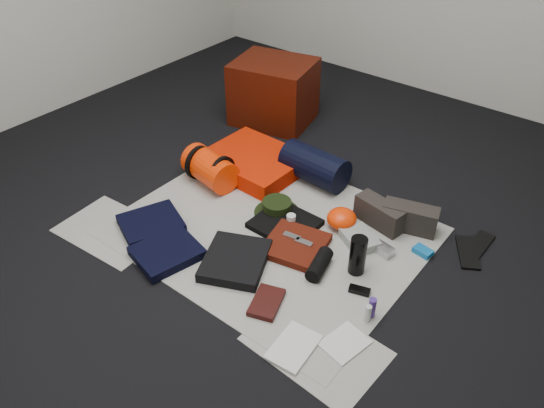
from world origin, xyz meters
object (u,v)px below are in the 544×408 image
Objects in this scene: red_cabinet at (274,92)px; water_bottle at (358,255)px; paperback_book at (267,302)px; sleeping_pad at (254,162)px; navy_duffel at (315,166)px; stuff_sack at (210,168)px; compact_camera at (383,249)px.

water_bottle is (1.34, -1.03, -0.12)m from red_cabinet.
sleeping_pad is at bearing 113.60° from paperback_book.
water_bottle is (1.02, -0.41, 0.05)m from sleeping_pad.
red_cabinet is 1.70m from water_bottle.
red_cabinet is 2.75× the size of paperback_book.
navy_duffel is at bearing 18.58° from sleeping_pad.
stuff_sack reaches higher than paperback_book.
red_cabinet is at bearing 103.11° from stuff_sack.
red_cabinet is 1.62m from compact_camera.
sleeping_pad is 2.95× the size of paperback_book.
compact_camera is at bearing -10.89° from sleeping_pad.
water_bottle is at bearing -37.79° from navy_duffel.
paperback_book is (-0.26, -0.67, -0.01)m from compact_camera.
stuff_sack is 1.14m from water_bottle.
stuff_sack is 1.18m from compact_camera.
water_bottle is (1.13, -0.12, 0.00)m from stuff_sack.
navy_duffel is at bearing 93.79° from paperback_book.
red_cabinet is 0.72m from sleeping_pad.
sleeping_pad is 1.42× the size of navy_duffel.
stuff_sack is (0.21, -0.91, -0.12)m from red_cabinet.
compact_camera is (1.06, -0.20, -0.03)m from sleeping_pad.
navy_duffel reaches higher than paperback_book.
navy_duffel reaches higher than sleeping_pad.
water_bottle is at bearing 46.02° from paperback_book.
red_cabinet is 0.94m from stuff_sack.
sleeping_pad is 0.41m from navy_duffel.
red_cabinet reaches higher than compact_camera.
navy_duffel is (0.38, 0.13, 0.06)m from sleeping_pad.
compact_camera reaches higher than paperback_book.
red_cabinet is at bearing 158.88° from compact_camera.
stuff_sack is at bearing -137.38° from navy_duffel.
navy_duffel is 1.96× the size of water_bottle.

